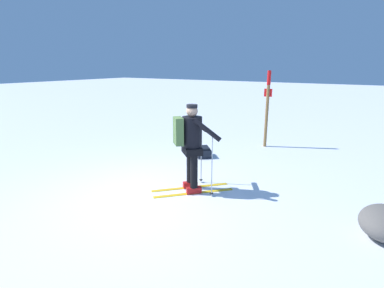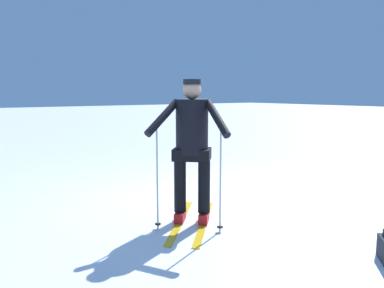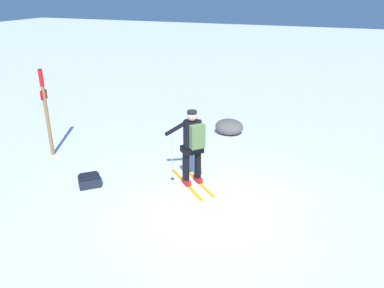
# 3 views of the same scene
# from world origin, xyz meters

# --- Properties ---
(ground_plane) EXTENTS (80.00, 80.00, 0.00)m
(ground_plane) POSITION_xyz_m (0.00, 0.00, 0.00)
(ground_plane) COLOR white
(skier) EXTENTS (1.46, 1.41, 1.78)m
(skier) POSITION_xyz_m (-0.69, 0.69, 1.05)
(skier) COLOR gold
(skier) RESTS_ON ground_plane
(dropped_backpack) EXTENTS (0.61, 0.60, 0.28)m
(dropped_backpack) POSITION_xyz_m (-2.86, -0.28, 0.13)
(dropped_backpack) COLOR black
(dropped_backpack) RESTS_ON ground_plane
(trail_marker) EXTENTS (0.11, 0.24, 2.34)m
(trail_marker) POSITION_xyz_m (-4.85, 0.82, 1.37)
(trail_marker) COLOR olive
(trail_marker) RESTS_ON ground_plane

